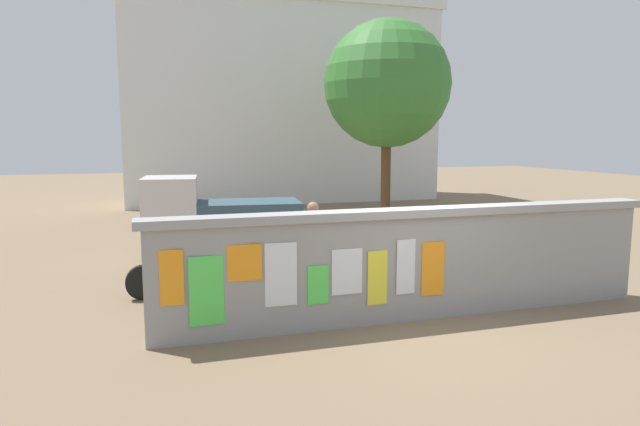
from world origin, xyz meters
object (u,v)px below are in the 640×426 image
auto_rickshaw_truck (215,217)px  tree_roadside (387,84)px  motorcycle (180,270)px  person_walking (313,237)px  bicycle_far (408,264)px  bicycle_near (410,237)px

auto_rickshaw_truck → tree_roadside: bearing=34.0°
tree_roadside → motorcycle: bearing=-133.8°
person_walking → tree_roadside: (4.93, 7.91, 3.51)m
bicycle_far → person_walking: (-1.88, 0.05, 0.62)m
bicycle_near → bicycle_far: 2.87m
person_walking → tree_roadside: size_ratio=0.24×
bicycle_near → tree_roadside: (1.75, 5.39, 4.13)m
bicycle_near → auto_rickshaw_truck: bearing=165.5°
auto_rickshaw_truck → person_walking: auto_rickshaw_truck is taller
auto_rickshaw_truck → bicycle_far: (3.21, -3.73, -0.54)m
auto_rickshaw_truck → bicycle_far: 4.95m
motorcycle → person_walking: 2.41m
motorcycle → bicycle_far: size_ratio=1.15×
motorcycle → person_walking: person_walking is taller
bicycle_far → tree_roadside: (3.05, 7.96, 4.13)m
auto_rickshaw_truck → bicycle_near: size_ratio=2.21×
bicycle_near → person_walking: person_walking is taller
auto_rickshaw_truck → motorcycle: size_ratio=1.97×
auto_rickshaw_truck → bicycle_far: bearing=-49.3°
tree_roadside → person_walking: bearing=-121.9°
auto_rickshaw_truck → bicycle_far: auto_rickshaw_truck is taller
bicycle_far → bicycle_near: bearing=63.1°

